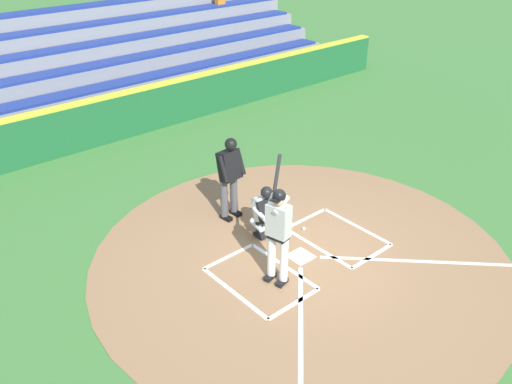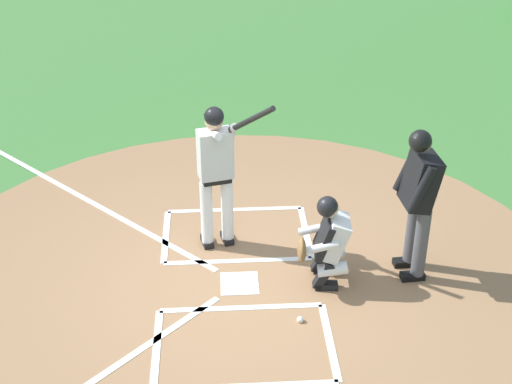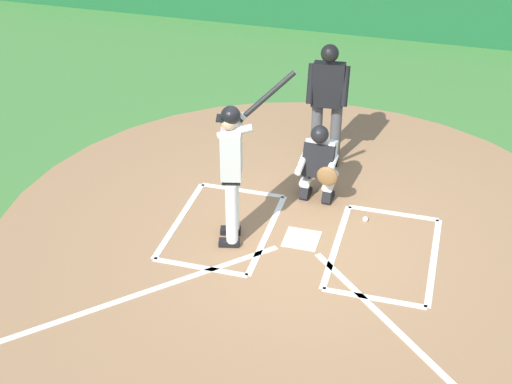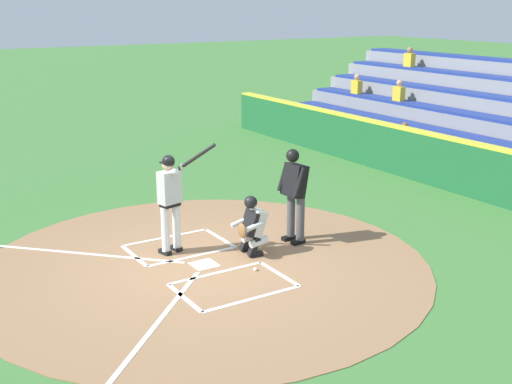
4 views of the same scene
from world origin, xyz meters
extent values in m
plane|color=#427A38|center=(0.00, 0.00, 0.00)|extent=(120.00, 120.00, 0.00)
cylinder|color=#99704C|center=(0.00, 0.00, 0.01)|extent=(8.00, 8.00, 0.01)
cube|color=white|center=(0.00, 0.00, 0.01)|extent=(0.44, 0.44, 0.01)
cube|color=white|center=(-1.05, -0.90, 0.01)|extent=(1.20, 0.08, 0.01)
cube|color=white|center=(-1.05, 0.90, 0.01)|extent=(1.20, 0.08, 0.01)
cube|color=white|center=(-0.45, 0.00, 0.01)|extent=(0.08, 1.80, 0.01)
cube|color=white|center=(-1.65, 0.00, 0.01)|extent=(0.08, 1.80, 0.01)
cube|color=white|center=(1.05, -0.90, 0.01)|extent=(1.20, 0.08, 0.01)
cube|color=white|center=(1.05, 0.90, 0.01)|extent=(1.20, 0.08, 0.01)
cube|color=white|center=(0.45, 0.00, 0.01)|extent=(0.08, 1.80, 0.01)
cube|color=white|center=(1.65, 0.00, 0.01)|extent=(0.08, 1.80, 0.01)
cube|color=white|center=(2.10, 2.10, 0.01)|extent=(3.73, 3.73, 0.01)
cube|color=white|center=(-2.10, 2.10, 0.01)|extent=(3.73, 3.73, 0.01)
cylinder|color=white|center=(0.81, 0.36, 0.50)|extent=(0.15, 0.15, 0.84)
cube|color=black|center=(0.85, 0.37, 0.04)|extent=(0.28, 0.18, 0.09)
cylinder|color=white|center=(0.87, 0.11, 0.50)|extent=(0.15, 0.15, 0.84)
cube|color=black|center=(0.91, 0.12, 0.04)|extent=(0.28, 0.18, 0.09)
cube|color=black|center=(0.84, 0.24, 0.97)|extent=(0.29, 0.38, 0.10)
cube|color=#BCBCBC|center=(0.84, 0.24, 1.28)|extent=(0.33, 0.44, 0.60)
sphere|color=tan|center=(0.86, 0.24, 1.69)|extent=(0.21, 0.21, 0.21)
sphere|color=black|center=(0.84, 0.24, 1.76)|extent=(0.23, 0.23, 0.23)
cube|color=black|center=(0.94, 0.26, 1.73)|extent=(0.15, 0.19, 0.02)
cylinder|color=#BCBCBC|center=(0.79, 0.24, 1.56)|extent=(0.44, 0.19, 0.21)
cylinder|color=#BCBCBC|center=(0.83, 0.04, 1.56)|extent=(0.28, 0.15, 0.29)
cylinder|color=black|center=(0.51, -0.17, 1.86)|extent=(0.61, 0.50, 0.53)
cylinder|color=black|center=(0.78, 0.04, 1.62)|extent=(0.10, 0.11, 0.08)
cube|color=black|center=(-0.15, -0.99, 0.04)|extent=(0.14, 0.27, 0.09)
cube|color=black|center=(-0.14, -0.95, 0.20)|extent=(0.14, 0.25, 0.37)
cylinder|color=silver|center=(-0.15, -1.05, 0.28)|extent=(0.17, 0.37, 0.21)
cube|color=black|center=(0.17, -1.01, 0.04)|extent=(0.14, 0.27, 0.09)
cube|color=black|center=(0.17, -0.97, 0.20)|extent=(0.14, 0.25, 0.37)
cylinder|color=silver|center=(0.17, -1.07, 0.28)|extent=(0.17, 0.37, 0.21)
cube|color=silver|center=(0.01, -1.07, 0.62)|extent=(0.42, 0.38, 0.52)
cube|color=black|center=(0.02, -0.96, 0.62)|extent=(0.43, 0.24, 0.46)
sphere|color=beige|center=(0.01, -1.00, 0.99)|extent=(0.21, 0.21, 0.21)
sphere|color=black|center=(0.01, -0.98, 1.01)|extent=(0.24, 0.24, 0.24)
cylinder|color=silver|center=(-0.18, -0.89, 0.60)|extent=(0.12, 0.45, 0.20)
cylinder|color=silver|center=(0.22, -0.92, 0.60)|extent=(0.12, 0.45, 0.20)
ellipsoid|color=brown|center=(-0.17, -0.69, 0.57)|extent=(0.29, 0.12, 0.28)
cylinder|color=#4C4C51|center=(-0.02, -2.07, 0.51)|extent=(0.16, 0.16, 0.86)
cube|color=black|center=(-0.03, -2.02, 0.04)|extent=(0.15, 0.29, 0.09)
cylinder|color=#4C4C51|center=(0.26, -2.05, 0.51)|extent=(0.16, 0.16, 0.86)
cube|color=black|center=(0.25, -2.00, 0.04)|extent=(0.15, 0.29, 0.09)
cube|color=black|center=(0.11, -2.02, 1.25)|extent=(0.47, 0.40, 0.66)
sphere|color=#9E7051|center=(0.11, -1.98, 1.72)|extent=(0.22, 0.22, 0.22)
sphere|color=black|center=(0.11, -1.96, 1.74)|extent=(0.25, 0.25, 0.25)
cylinder|color=black|center=(-0.13, -1.96, 1.28)|extent=(0.12, 0.29, 0.56)
cylinder|color=black|center=(0.35, -1.92, 1.28)|extent=(0.12, 0.29, 0.56)
sphere|color=white|center=(-0.72, -0.63, 0.04)|extent=(0.07, 0.07, 0.07)
cube|color=#1E6033|center=(0.00, -7.50, 0.62)|extent=(22.00, 0.36, 1.25)
cube|color=yellow|center=(0.00, -7.50, 1.28)|extent=(22.00, 0.32, 0.06)
cube|color=gray|center=(0.00, -8.53, 0.23)|extent=(20.00, 0.85, 0.45)
cube|color=navy|center=(0.00, -8.53, 0.49)|extent=(19.60, 0.72, 0.08)
cube|color=gray|center=(0.00, -9.38, 0.45)|extent=(20.00, 0.85, 0.90)
cube|color=navy|center=(0.00, -9.38, 0.94)|extent=(19.60, 0.72, 0.08)
cube|color=gray|center=(0.00, -10.22, 0.68)|extent=(20.00, 0.85, 1.35)
cube|color=navy|center=(0.00, -10.22, 1.39)|extent=(19.60, 0.72, 0.08)
cube|color=gray|center=(0.00, -11.07, 0.90)|extent=(20.00, 0.85, 1.80)
cube|color=navy|center=(0.00, -11.07, 1.84)|extent=(19.60, 0.72, 0.08)
cube|color=gray|center=(0.00, -11.92, 1.12)|extent=(20.00, 0.85, 2.25)
cube|color=navy|center=(0.00, -11.92, 2.29)|extent=(19.60, 0.72, 0.08)
cube|color=gray|center=(0.00, -12.77, 1.35)|extent=(20.00, 0.85, 2.70)
cube|color=navy|center=(0.00, -12.77, 2.74)|extent=(19.60, 0.72, 0.08)
camera|label=1|loc=(6.14, 5.80, 6.08)|focal=37.54mm
camera|label=2|loc=(-6.90, 0.22, 5.22)|focal=51.87mm
camera|label=3|loc=(-1.54, 7.62, 5.65)|focal=52.94mm
camera|label=4|loc=(-9.68, 4.95, 4.50)|focal=46.06mm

